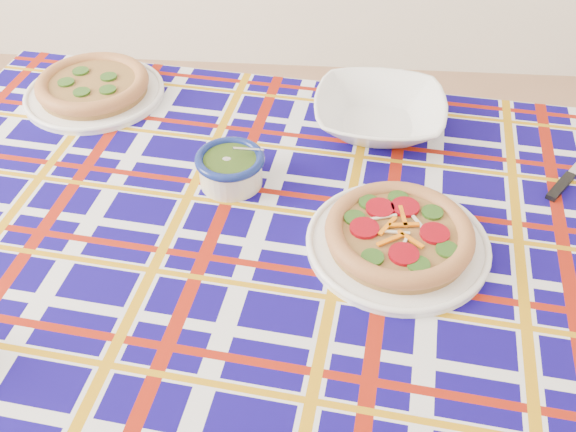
# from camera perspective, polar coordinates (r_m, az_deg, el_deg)

# --- Properties ---
(dining_table) EXTENTS (1.56, 1.08, 0.68)m
(dining_table) POSITION_cam_1_polar(r_m,az_deg,el_deg) (1.08, 1.14, -4.05)
(dining_table) COLOR brown
(dining_table) RESTS_ON floor
(tablecloth) EXTENTS (1.59, 1.11, 0.10)m
(tablecloth) POSITION_cam_1_polar(r_m,az_deg,el_deg) (1.07, 1.15, -3.21)
(tablecloth) COLOR #0E0565
(tablecloth) RESTS_ON dining_table
(main_focaccia_plate) EXTENTS (0.35, 0.35, 0.06)m
(main_focaccia_plate) POSITION_cam_1_polar(r_m,az_deg,el_deg) (1.00, 9.85, -1.56)
(main_focaccia_plate) COLOR olive
(main_focaccia_plate) RESTS_ON tablecloth
(pesto_bowl) EXTENTS (0.14, 0.14, 0.07)m
(pesto_bowl) POSITION_cam_1_polar(r_m,az_deg,el_deg) (1.11, -5.15, 4.42)
(pesto_bowl) COLOR #21380F
(pesto_bowl) RESTS_ON tablecloth
(serving_bowl) EXTENTS (0.26, 0.26, 0.06)m
(serving_bowl) POSITION_cam_1_polar(r_m,az_deg,el_deg) (1.25, 8.11, 8.99)
(serving_bowl) COLOR white
(serving_bowl) RESTS_ON tablecloth
(second_focaccia_plate) EXTENTS (0.33, 0.33, 0.05)m
(second_focaccia_plate) POSITION_cam_1_polar(r_m,az_deg,el_deg) (1.40, -16.95, 11.07)
(second_focaccia_plate) COLOR olive
(second_focaccia_plate) RESTS_ON tablecloth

